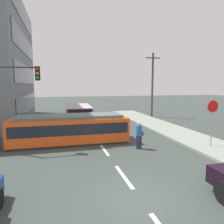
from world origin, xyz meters
TOP-DOWN VIEW (x-y plane):
  - ground_plane at (0.00, 10.00)m, footprint 120.00×120.00m
  - sidewalk_curb_right at (6.80, 6.00)m, footprint 3.20×36.00m
  - lane_stripe_1 at (0.00, 2.00)m, footprint 0.16×2.40m
  - lane_stripe_2 at (0.00, 6.00)m, footprint 0.16×2.40m
  - lane_stripe_3 at (0.00, 14.19)m, footprint 0.16×2.40m
  - lane_stripe_4 at (0.00, 20.19)m, footprint 0.16×2.40m
  - streetcar_tram at (-1.92, 8.19)m, footprint 7.83×2.57m
  - city_bus at (-0.63, 15.72)m, footprint 2.72×5.68m
  - pedestrian_crossing at (2.16, 5.68)m, footprint 0.46×0.36m
  - stop_sign at (6.66, 4.74)m, footprint 0.76×0.07m
  - traffic_light_mast at (-5.15, 7.18)m, footprint 2.52×0.33m
  - utility_pole_mid at (8.77, 18.03)m, footprint 1.80×0.24m

SIDE VIEW (x-z plane):
  - ground_plane at x=0.00m, z-range 0.00..0.00m
  - lane_stripe_1 at x=0.00m, z-range 0.00..0.01m
  - lane_stripe_2 at x=0.00m, z-range 0.00..0.01m
  - lane_stripe_3 at x=0.00m, z-range 0.00..0.01m
  - lane_stripe_4 at x=0.00m, z-range 0.00..0.01m
  - sidewalk_curb_right at x=6.80m, z-range 0.00..0.14m
  - pedestrian_crossing at x=2.16m, z-range 0.11..1.78m
  - streetcar_tram at x=-1.92m, z-range 0.03..1.97m
  - city_bus at x=-0.63m, z-range 0.14..1.99m
  - stop_sign at x=6.66m, z-range 0.75..3.63m
  - traffic_light_mast at x=-5.15m, z-range 1.01..6.22m
  - utility_pole_mid at x=8.77m, z-range 0.18..8.05m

